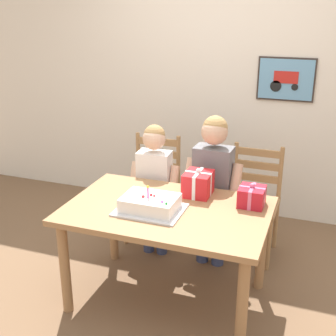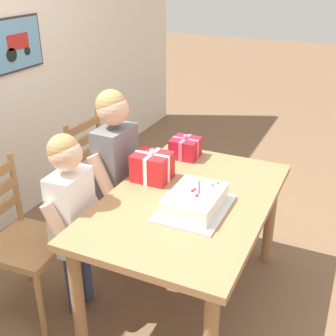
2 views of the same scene
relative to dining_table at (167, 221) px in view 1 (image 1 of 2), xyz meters
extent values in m
plane|color=brown|center=(0.00, 0.00, -0.62)|extent=(20.00, 20.00, 0.00)
cube|color=silver|center=(0.00, 1.67, 0.68)|extent=(6.40, 0.08, 2.60)
cube|color=#332823|center=(0.55, 1.62, 0.75)|extent=(0.51, 0.02, 0.39)
cube|color=#669EC6|center=(0.55, 1.61, 0.75)|extent=(0.48, 0.01, 0.36)
cube|color=red|center=(0.55, 1.60, 0.77)|extent=(0.22, 0.01, 0.11)
cylinder|color=black|center=(0.47, 1.60, 0.68)|extent=(0.10, 0.01, 0.10)
cylinder|color=black|center=(0.64, 1.60, 0.68)|extent=(0.06, 0.01, 0.06)
cube|color=#9E7047|center=(0.00, 0.00, 0.08)|extent=(1.37, 0.89, 0.04)
cylinder|color=#9E7047|center=(-0.60, -0.36, -0.28)|extent=(0.07, 0.07, 0.68)
cylinder|color=#9E7047|center=(0.60, -0.36, -0.28)|extent=(0.07, 0.07, 0.68)
cylinder|color=#9E7047|center=(-0.60, 0.36, -0.28)|extent=(0.07, 0.07, 0.68)
cylinder|color=#9E7047|center=(0.60, 0.36, -0.28)|extent=(0.07, 0.07, 0.68)
cube|color=silver|center=(-0.09, -0.08, 0.10)|extent=(0.44, 0.34, 0.01)
cube|color=white|center=(-0.09, -0.08, 0.16)|extent=(0.36, 0.26, 0.09)
cylinder|color=#E04C9E|center=(-0.10, -0.10, 0.24)|extent=(0.01, 0.01, 0.07)
sphere|color=yellow|center=(-0.10, -0.10, 0.28)|extent=(0.02, 0.02, 0.02)
sphere|color=purple|center=(0.01, -0.13, 0.21)|extent=(0.01, 0.01, 0.01)
sphere|color=red|center=(-0.13, -0.10, 0.21)|extent=(0.02, 0.02, 0.02)
sphere|color=green|center=(0.05, -0.15, 0.21)|extent=(0.02, 0.02, 0.02)
sphere|color=red|center=(-0.07, -0.06, 0.21)|extent=(0.02, 0.02, 0.02)
sphere|color=red|center=(-0.09, -0.06, 0.21)|extent=(0.02, 0.02, 0.02)
cube|color=red|center=(0.52, 0.24, 0.16)|extent=(0.17, 0.18, 0.13)
cube|color=#DB668E|center=(0.52, 0.24, 0.16)|extent=(0.18, 0.02, 0.14)
cube|color=#DB668E|center=(0.52, 0.24, 0.16)|extent=(0.02, 0.19, 0.14)
sphere|color=#DB668E|center=(0.52, 0.24, 0.24)|extent=(0.04, 0.04, 0.04)
cube|color=red|center=(0.13, 0.29, 0.18)|extent=(0.19, 0.22, 0.17)
cube|color=white|center=(0.13, 0.29, 0.18)|extent=(0.19, 0.02, 0.17)
cube|color=white|center=(0.13, 0.29, 0.18)|extent=(0.02, 0.22, 0.17)
sphere|color=white|center=(0.13, 0.29, 0.28)|extent=(0.04, 0.04, 0.04)
cube|color=#A87A4C|center=(-0.44, 0.82, -0.17)|extent=(0.45, 0.45, 0.04)
cylinder|color=#A87A4C|center=(-0.24, 0.64, -0.41)|extent=(0.04, 0.04, 0.43)
cylinder|color=#A87A4C|center=(-0.62, 0.61, -0.41)|extent=(0.04, 0.04, 0.43)
cylinder|color=#A87A4C|center=(-0.26, 1.02, -0.41)|extent=(0.04, 0.04, 0.43)
cylinder|color=#A87A4C|center=(-0.64, 0.99, -0.41)|extent=(0.04, 0.04, 0.43)
cylinder|color=#A87A4C|center=(-0.26, 1.02, 0.07)|extent=(0.04, 0.04, 0.45)
cylinder|color=#A87A4C|center=(-0.64, 0.99, 0.07)|extent=(0.04, 0.04, 0.45)
cube|color=#A87A4C|center=(-0.45, 1.01, 0.00)|extent=(0.36, 0.05, 0.06)
cube|color=#A87A4C|center=(-0.45, 1.01, 0.12)|extent=(0.36, 0.05, 0.06)
cube|color=#A87A4C|center=(-0.45, 1.01, 0.23)|extent=(0.36, 0.05, 0.06)
cube|color=#A87A4C|center=(0.44, 0.82, -0.17)|extent=(0.43, 0.43, 0.04)
cylinder|color=#A87A4C|center=(0.63, 0.62, -0.41)|extent=(0.04, 0.04, 0.43)
cylinder|color=#A87A4C|center=(0.25, 0.63, -0.41)|extent=(0.04, 0.04, 0.43)
cylinder|color=#A87A4C|center=(0.63, 1.00, -0.41)|extent=(0.04, 0.04, 0.43)
cylinder|color=#A87A4C|center=(0.25, 1.01, -0.41)|extent=(0.04, 0.04, 0.43)
cylinder|color=#A87A4C|center=(0.63, 1.00, 0.07)|extent=(0.04, 0.04, 0.45)
cylinder|color=#A87A4C|center=(0.25, 1.01, 0.07)|extent=(0.04, 0.04, 0.45)
cube|color=#A87A4C|center=(0.44, 1.01, 0.00)|extent=(0.36, 0.03, 0.06)
cube|color=#A87A4C|center=(0.44, 1.01, 0.12)|extent=(0.36, 0.03, 0.06)
cube|color=#A87A4C|center=(0.44, 1.01, 0.23)|extent=(0.36, 0.03, 0.06)
cylinder|color=#38426B|center=(0.23, 0.57, -0.39)|extent=(0.10, 0.10, 0.47)
cylinder|color=#38426B|center=(0.10, 0.57, -0.39)|extent=(0.10, 0.10, 0.47)
cube|color=slate|center=(0.17, 0.57, 0.11)|extent=(0.30, 0.19, 0.53)
cylinder|color=tan|center=(0.35, 0.53, 0.09)|extent=(0.09, 0.22, 0.36)
cylinder|color=tan|center=(-0.02, 0.54, 0.09)|extent=(0.09, 0.22, 0.36)
sphere|color=tan|center=(0.17, 0.57, 0.50)|extent=(0.20, 0.20, 0.20)
sphere|color=#A87F4C|center=(0.17, 0.58, 0.52)|extent=(0.19, 0.19, 0.19)
cylinder|color=#38426B|center=(-0.26, 0.58, -0.41)|extent=(0.09, 0.09, 0.42)
cylinder|color=#38426B|center=(-0.38, 0.57, -0.41)|extent=(0.09, 0.09, 0.42)
cube|color=white|center=(-0.32, 0.57, 0.04)|extent=(0.27, 0.18, 0.48)
cylinder|color=#E0B293|center=(-0.15, 0.55, 0.02)|extent=(0.08, 0.20, 0.32)
cylinder|color=#E0B293|center=(-0.48, 0.53, 0.02)|extent=(0.08, 0.20, 0.32)
sphere|color=#E0B293|center=(-0.32, 0.57, 0.39)|extent=(0.18, 0.18, 0.18)
sphere|color=#A87F4C|center=(-0.32, 0.58, 0.42)|extent=(0.17, 0.17, 0.17)
camera|label=1|loc=(0.94, -2.57, 1.41)|focal=48.05mm
camera|label=2|loc=(-2.00, -0.79, 1.32)|focal=46.78mm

